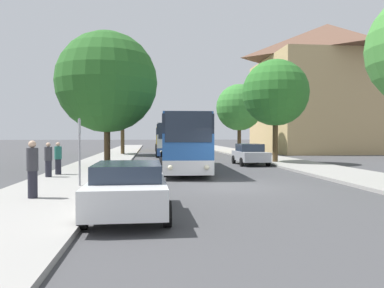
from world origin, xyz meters
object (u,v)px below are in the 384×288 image
at_px(pedestrian_waiting_near, 33,169).
at_px(tree_left_far, 122,96).
at_px(parked_car_left_curb, 128,187).
at_px(tree_left_near, 107,82).
at_px(tree_right_near, 239,107).
at_px(bus_rear, 166,138).
at_px(parked_car_right_near, 250,154).
at_px(pedestrian_waiting_far, 48,160).
at_px(bus_middle, 170,139).
at_px(tree_right_far, 275,93).
at_px(bus_stop_sign, 79,144).
at_px(bus_front, 182,141).
at_px(pedestrian_walking_back, 58,158).

distance_m(pedestrian_waiting_near, tree_left_far, 28.63).
bearing_deg(tree_left_far, parked_car_left_curb, -85.48).
distance_m(tree_left_near, tree_right_near, 19.71).
bearing_deg(pedestrian_waiting_near, tree_left_far, -64.87).
bearing_deg(bus_rear, parked_car_right_near, -77.42).
distance_m(bus_rear, pedestrian_waiting_far, 34.45).
relative_size(bus_middle, tree_right_far, 1.52).
distance_m(bus_rear, tree_right_near, 14.97).
height_order(bus_stop_sign, pedestrian_waiting_far, bus_stop_sign).
xyz_separation_m(bus_middle, pedestrian_waiting_far, (-6.95, -20.47, -0.77)).
distance_m(bus_middle, pedestrian_waiting_near, 27.29).
height_order(bus_front, parked_car_right_near, bus_front).
bearing_deg(tree_left_near, tree_right_far, 12.85).
distance_m(bus_stop_sign, tree_right_far, 17.48).
xyz_separation_m(parked_car_left_curb, tree_right_near, (10.19, 29.72, 4.39)).
relative_size(pedestrian_walking_back, tree_left_far, 0.18).
bearing_deg(tree_right_near, pedestrian_waiting_near, -115.98).
relative_size(bus_front, tree_right_near, 1.59).
bearing_deg(bus_rear, pedestrian_walking_back, -100.33).
distance_m(pedestrian_walking_back, tree_right_far, 16.58).
bearing_deg(tree_right_far, parked_car_right_near, -158.30).
height_order(parked_car_left_curb, tree_left_far, tree_left_far).
distance_m(pedestrian_walking_back, tree_right_near, 25.06).
bearing_deg(tree_right_near, parked_car_left_curb, -108.92).
height_order(bus_middle, tree_left_far, tree_left_far).
relative_size(pedestrian_waiting_near, tree_right_far, 0.24).
bearing_deg(bus_middle, bus_rear, 92.01).
xyz_separation_m(pedestrian_waiting_far, tree_left_far, (1.91, 21.96, 5.33)).
bearing_deg(bus_middle, parked_car_left_curb, -93.08).
relative_size(bus_middle, pedestrian_waiting_near, 6.31).
height_order(bus_middle, tree_left_near, tree_left_near).
distance_m(bus_stop_sign, tree_left_near, 9.99).
bearing_deg(parked_car_left_curb, bus_stop_sign, 113.01).
xyz_separation_m(parked_car_right_near, tree_left_near, (-9.97, -1.90, 4.77)).
xyz_separation_m(bus_front, tree_right_near, (7.64, 16.67, 3.38)).
bearing_deg(bus_middle, pedestrian_walking_back, -107.12).
bearing_deg(tree_left_far, tree_right_far, -46.99).
relative_size(tree_right_near, tree_right_far, 0.98).
bearing_deg(pedestrian_waiting_far, bus_middle, 75.86).
bearing_deg(pedestrian_waiting_near, tree_left_near, -67.91).
xyz_separation_m(bus_rear, bus_stop_sign, (-4.89, -37.05, 0.10)).
xyz_separation_m(bus_middle, bus_rear, (0.03, 13.25, -0.04)).
relative_size(parked_car_left_curb, tree_right_far, 0.59).
distance_m(bus_front, tree_right_near, 18.65).
relative_size(bus_middle, parked_car_right_near, 2.75).
distance_m(parked_car_left_curb, pedestrian_waiting_near, 3.93).
relative_size(bus_rear, pedestrian_waiting_near, 6.01).
height_order(parked_car_left_curb, bus_stop_sign, bus_stop_sign).
xyz_separation_m(tree_right_near, tree_right_far, (-0.23, -12.55, 0.19)).
xyz_separation_m(tree_left_far, tree_right_near, (12.59, -0.70, -1.17)).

